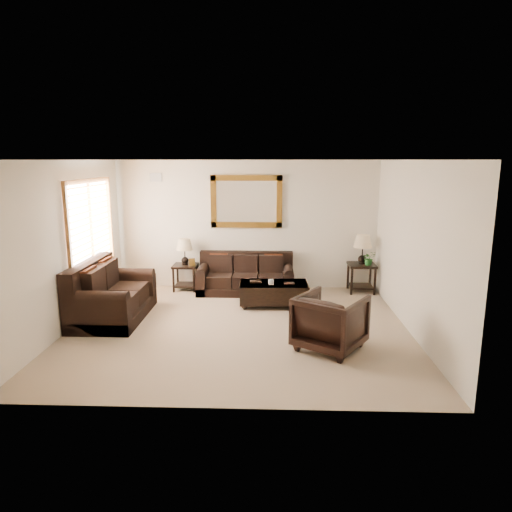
{
  "coord_description": "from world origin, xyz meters",
  "views": [
    {
      "loc": [
        0.54,
        -7.08,
        2.69
      ],
      "look_at": [
        0.26,
        0.6,
        1.08
      ],
      "focal_mm": 32.0,
      "sensor_mm": 36.0,
      "label": 1
    }
  ],
  "objects_px": {
    "loveseat": "(110,298)",
    "end_table_left": "(185,257)",
    "coffee_table": "(273,291)",
    "end_table_right": "(362,255)",
    "armchair": "(330,319)",
    "sofa": "(246,278)"
  },
  "relations": [
    {
      "from": "sofa",
      "to": "coffee_table",
      "type": "height_order",
      "value": "sofa"
    },
    {
      "from": "end_table_left",
      "to": "armchair",
      "type": "bearing_deg",
      "value": -48.34
    },
    {
      "from": "loveseat",
      "to": "coffee_table",
      "type": "height_order",
      "value": "loveseat"
    },
    {
      "from": "coffee_table",
      "to": "end_table_right",
      "type": "bearing_deg",
      "value": 26.22
    },
    {
      "from": "end_table_left",
      "to": "coffee_table",
      "type": "relative_size",
      "value": 0.84
    },
    {
      "from": "sofa",
      "to": "loveseat",
      "type": "relative_size",
      "value": 1.11
    },
    {
      "from": "end_table_left",
      "to": "end_table_right",
      "type": "xyz_separation_m",
      "value": [
        3.69,
        -0.02,
        0.07
      ]
    },
    {
      "from": "sofa",
      "to": "coffee_table",
      "type": "xyz_separation_m",
      "value": [
        0.58,
        -0.91,
        -0.02
      ]
    },
    {
      "from": "sofa",
      "to": "end_table_right",
      "type": "height_order",
      "value": "end_table_right"
    },
    {
      "from": "loveseat",
      "to": "end_table_right",
      "type": "xyz_separation_m",
      "value": [
        4.67,
        1.8,
        0.42
      ]
    },
    {
      "from": "end_table_left",
      "to": "end_table_right",
      "type": "bearing_deg",
      "value": -0.37
    },
    {
      "from": "armchair",
      "to": "end_table_right",
      "type": "bearing_deg",
      "value": -75.03
    },
    {
      "from": "coffee_table",
      "to": "armchair",
      "type": "height_order",
      "value": "armchair"
    },
    {
      "from": "sofa",
      "to": "end_table_left",
      "type": "xyz_separation_m",
      "value": [
        -1.28,
        0.1,
        0.42
      ]
    },
    {
      "from": "end_table_left",
      "to": "armchair",
      "type": "height_order",
      "value": "end_table_left"
    },
    {
      "from": "sofa",
      "to": "loveseat",
      "type": "xyz_separation_m",
      "value": [
        -2.26,
        -1.72,
        0.08
      ]
    },
    {
      "from": "loveseat",
      "to": "end_table_left",
      "type": "height_order",
      "value": "end_table_left"
    },
    {
      "from": "sofa",
      "to": "end_table_left",
      "type": "distance_m",
      "value": 1.35
    },
    {
      "from": "loveseat",
      "to": "armchair",
      "type": "xyz_separation_m",
      "value": [
        3.66,
        -1.19,
        0.08
      ]
    },
    {
      "from": "coffee_table",
      "to": "loveseat",
      "type": "bearing_deg",
      "value": -166.2
    },
    {
      "from": "loveseat",
      "to": "armchair",
      "type": "relative_size",
      "value": 1.99
    },
    {
      "from": "loveseat",
      "to": "end_table_left",
      "type": "xyz_separation_m",
      "value": [
        0.98,
        1.82,
        0.35
      ]
    }
  ]
}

